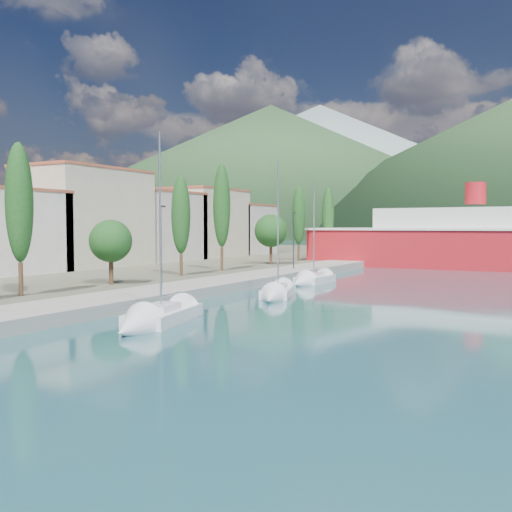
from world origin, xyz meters
The scene contains 9 objects.
ground centered at (0.00, 120.00, 0.00)m, with size 1400.00×1400.00×0.00m, color #23525B.
quay centered at (-9.00, 26.00, 0.40)m, with size 5.00×88.00×0.80m, color gray.
land_strip centered at (-47.00, 36.00, 0.35)m, with size 70.00×148.00×0.70m, color #565644.
town_buildings centered at (-32.00, 36.91, 5.57)m, with size 9.20×69.20×11.30m.
tree_row centered at (-14.92, 32.19, 6.00)m, with size 4.00×62.93×11.16m.
lamp_posts centered at (-9.00, 15.42, 4.08)m, with size 0.15×47.24×6.06m.
sailboat_near centered at (-2.25, 6.34, 0.31)m, with size 4.13×8.29×11.44m.
sailboat_mid centered at (-2.00, 20.46, 0.28)m, with size 4.46×8.14×11.36m.
sailboat_far centered at (-4.08, 31.14, 0.29)m, with size 2.27×6.99×10.25m.
Camera 1 is at (17.21, -16.93, 5.35)m, focal length 40.00 mm.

